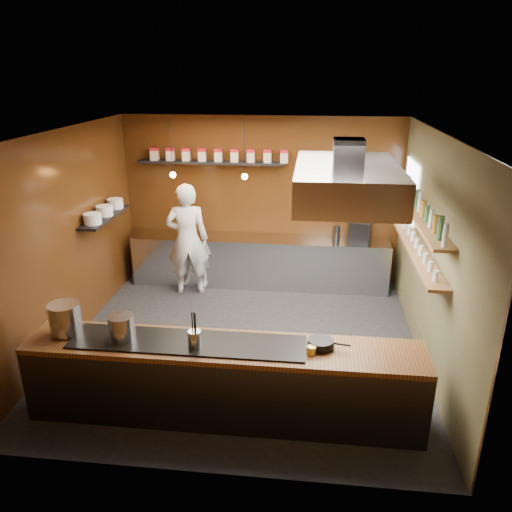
# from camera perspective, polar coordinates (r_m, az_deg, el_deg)

# --- Properties ---
(floor) EXTENTS (5.00, 5.00, 0.00)m
(floor) POSITION_cam_1_polar(r_m,az_deg,el_deg) (7.37, -1.41, -9.95)
(floor) COLOR black
(floor) RESTS_ON ground
(back_wall) EXTENTS (5.00, 0.00, 5.00)m
(back_wall) POSITION_cam_1_polar(r_m,az_deg,el_deg) (9.11, 0.66, 6.34)
(back_wall) COLOR #3D200B
(back_wall) RESTS_ON ground
(left_wall) EXTENTS (0.00, 5.00, 5.00)m
(left_wall) POSITION_cam_1_polar(r_m,az_deg,el_deg) (7.48, -20.84, 1.76)
(left_wall) COLOR #3D200B
(left_wall) RESTS_ON ground
(right_wall) EXTENTS (0.00, 5.00, 5.00)m
(right_wall) POSITION_cam_1_polar(r_m,az_deg,el_deg) (6.86, 19.64, 0.26)
(right_wall) COLOR brown
(right_wall) RESTS_ON ground
(ceiling) EXTENTS (5.00, 5.00, 0.00)m
(ceiling) POSITION_cam_1_polar(r_m,az_deg,el_deg) (6.39, -1.64, 13.90)
(ceiling) COLOR silver
(ceiling) RESTS_ON back_wall
(window_pane) EXTENTS (0.00, 1.00, 1.00)m
(window_pane) POSITION_cam_1_polar(r_m,az_deg,el_deg) (8.34, 17.20, 6.91)
(window_pane) COLOR white
(window_pane) RESTS_ON right_wall
(prep_counter) EXTENTS (4.60, 0.65, 0.90)m
(prep_counter) POSITION_cam_1_polar(r_m,az_deg,el_deg) (9.12, 0.42, -0.58)
(prep_counter) COLOR silver
(prep_counter) RESTS_ON floor
(pass_counter) EXTENTS (4.40, 0.72, 0.94)m
(pass_counter) POSITION_cam_1_polar(r_m,az_deg,el_deg) (5.79, -3.70, -13.97)
(pass_counter) COLOR #38383D
(pass_counter) RESTS_ON floor
(tin_shelf) EXTENTS (2.60, 0.26, 0.04)m
(tin_shelf) POSITION_cam_1_polar(r_m,az_deg,el_deg) (8.96, -5.25, 10.60)
(tin_shelf) COLOR black
(tin_shelf) RESTS_ON back_wall
(plate_shelf) EXTENTS (0.30, 1.40, 0.04)m
(plate_shelf) POSITION_cam_1_polar(r_m,az_deg,el_deg) (8.26, -16.86, 4.31)
(plate_shelf) COLOR black
(plate_shelf) RESTS_ON left_wall
(bottle_shelf_upper) EXTENTS (0.26, 2.80, 0.04)m
(bottle_shelf_upper) POSITION_cam_1_polar(r_m,az_deg,el_deg) (6.98, 18.26, 4.40)
(bottle_shelf_upper) COLOR #905E39
(bottle_shelf_upper) RESTS_ON right_wall
(bottle_shelf_lower) EXTENTS (0.26, 2.80, 0.04)m
(bottle_shelf_lower) POSITION_cam_1_polar(r_m,az_deg,el_deg) (7.12, 17.84, 0.77)
(bottle_shelf_lower) COLOR #905E39
(bottle_shelf_lower) RESTS_ON right_wall
(extractor_hood) EXTENTS (1.20, 2.00, 0.72)m
(extractor_hood) POSITION_cam_1_polar(r_m,az_deg,el_deg) (6.02, 10.33, 8.39)
(extractor_hood) COLOR #38383D
(extractor_hood) RESTS_ON ceiling
(pendant_left) EXTENTS (0.10, 0.10, 0.95)m
(pendant_left) POSITION_cam_1_polar(r_m,az_deg,el_deg) (8.46, -9.50, 9.47)
(pendant_left) COLOR black
(pendant_left) RESTS_ON ceiling
(pendant_right) EXTENTS (0.10, 0.10, 0.95)m
(pendant_right) POSITION_cam_1_polar(r_m,az_deg,el_deg) (8.21, -1.31, 9.42)
(pendant_right) COLOR black
(pendant_right) RESTS_ON ceiling
(storage_tins) EXTENTS (2.43, 0.13, 0.22)m
(storage_tins) POSITION_cam_1_polar(r_m,az_deg,el_deg) (8.91, -4.31, 11.43)
(storage_tins) COLOR beige
(storage_tins) RESTS_ON tin_shelf
(plate_stacks) EXTENTS (0.26, 1.16, 0.16)m
(plate_stacks) POSITION_cam_1_polar(r_m,az_deg,el_deg) (8.24, -16.93, 4.98)
(plate_stacks) COLOR white
(plate_stacks) RESTS_ON plate_shelf
(bottles) EXTENTS (0.06, 2.66, 0.24)m
(bottles) POSITION_cam_1_polar(r_m,az_deg,el_deg) (6.95, 18.38, 5.51)
(bottles) COLOR silver
(bottles) RESTS_ON bottle_shelf_upper
(wine_glasses) EXTENTS (0.07, 2.37, 0.13)m
(wine_glasses) POSITION_cam_1_polar(r_m,az_deg,el_deg) (7.09, 17.91, 1.42)
(wine_glasses) COLOR silver
(wine_glasses) RESTS_ON bottle_shelf_lower
(stockpot_large) EXTENTS (0.43, 0.43, 0.34)m
(stockpot_large) POSITION_cam_1_polar(r_m,az_deg,el_deg) (6.06, -20.98, -6.65)
(stockpot_large) COLOR silver
(stockpot_large) RESTS_ON pass_counter
(stockpot_small) EXTENTS (0.35, 0.35, 0.27)m
(stockpot_small) POSITION_cam_1_polar(r_m,az_deg,el_deg) (5.75, -15.09, -7.83)
(stockpot_small) COLOR #BABDC2
(stockpot_small) RESTS_ON pass_counter
(utensil_crock) EXTENTS (0.17, 0.17, 0.18)m
(utensil_crock) POSITION_cam_1_polar(r_m,az_deg,el_deg) (5.46, -7.03, -9.36)
(utensil_crock) COLOR #B1B4B8
(utensil_crock) RESTS_ON pass_counter
(frying_pan) EXTENTS (0.46, 0.30, 0.07)m
(frying_pan) POSITION_cam_1_polar(r_m,az_deg,el_deg) (5.50, 7.46, -9.82)
(frying_pan) COLOR black
(frying_pan) RESTS_ON pass_counter
(butter_jar) EXTENTS (0.12, 0.12, 0.09)m
(butter_jar) POSITION_cam_1_polar(r_m,az_deg,el_deg) (5.39, 6.36, -10.65)
(butter_jar) COLOR yellow
(butter_jar) RESTS_ON pass_counter
(espresso_machine) EXTENTS (0.44, 0.43, 0.36)m
(espresso_machine) POSITION_cam_1_polar(r_m,az_deg,el_deg) (8.92, 11.80, 2.79)
(espresso_machine) COLOR black
(espresso_machine) RESTS_ON prep_counter
(chef) EXTENTS (0.79, 0.59, 1.97)m
(chef) POSITION_cam_1_polar(r_m,az_deg,el_deg) (8.69, -7.84, 1.89)
(chef) COLOR silver
(chef) RESTS_ON floor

